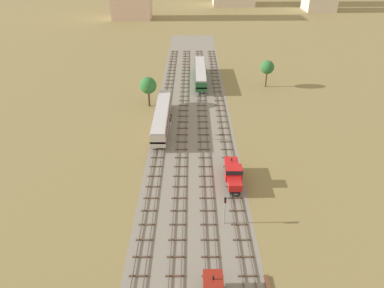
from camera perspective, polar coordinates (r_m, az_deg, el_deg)
ground_plane at (r=75.41m, az=-0.02°, el=1.60°), size 480.00×480.00×0.00m
ballast_bed at (r=75.41m, az=-0.02°, el=1.60°), size 17.10×176.00×0.01m
track_far_left at (r=76.50m, az=-4.93°, el=2.03°), size 2.40×126.00×0.29m
track_left at (r=76.26m, az=-1.66°, el=2.04°), size 2.40×126.00×0.29m
track_centre_left at (r=76.27m, az=1.62°, el=2.04°), size 2.40×126.00×0.29m
track_centre at (r=76.53m, az=4.90°, el=2.04°), size 2.40×126.00×0.29m
shunter_loco_centre_near at (r=59.88m, az=6.33°, el=-4.49°), size 2.74×8.46×3.10m
passenger_coach_far_left_mid at (r=77.40m, az=-4.89°, el=4.42°), size 2.96×22.00×3.80m
passenger_coach_centre_left_midfar at (r=103.51m, az=1.17°, el=11.12°), size 2.96×22.00×3.80m
signal_post_nearest at (r=73.41m, az=-3.43°, el=3.53°), size 0.28×0.47×5.01m
signal_post_near at (r=51.13m, az=5.04°, el=-9.73°), size 0.28×0.47×4.80m
signal_post_mid at (r=71.63m, az=-3.51°, el=2.88°), size 0.28×0.47×5.11m
lineside_tree_1 at (r=100.73m, az=11.56°, el=11.69°), size 3.59×3.59×7.27m
lineside_tree_2 at (r=87.01m, az=-7.04°, el=9.06°), size 3.94×3.94×7.22m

